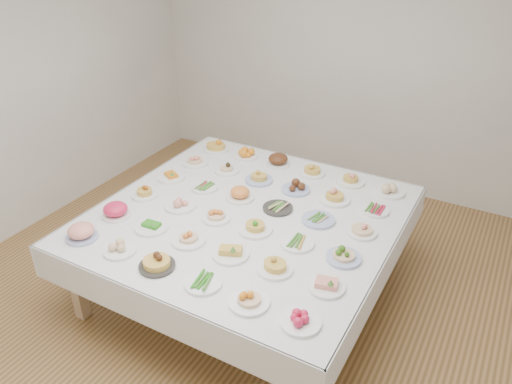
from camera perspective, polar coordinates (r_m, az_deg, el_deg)
The scene contains 38 objects.
room_envelope at distance 3.49m, azimuth -2.24°, elevation 11.60°, with size 5.02×5.02×2.81m.
display_table at distance 4.10m, azimuth -1.03°, elevation -3.25°, with size 2.35×2.35×0.75m.
dish_0 at distance 3.95m, azimuth -19.38°, elevation -4.16°, with size 0.25×0.25×0.15m.
dish_1 at distance 3.73m, azimuth -15.37°, elevation -6.07°, with size 0.23×0.23×0.10m.
dish_2 at distance 3.51m, azimuth -11.33°, elevation -7.54°, with size 0.25×0.25×0.15m.
dish_3 at distance 3.35m, azimuth -6.08°, elevation -10.11°, with size 0.25×0.25×0.06m.
dish_4 at distance 3.16m, azimuth -0.79°, elevation -11.73°, with size 0.26×0.26×0.14m.
dish_5 at distance 3.07m, azimuth 5.13°, elevation -14.19°, with size 0.25×0.25×0.10m.
dish_6 at distance 4.15m, azimuth -15.77°, elevation -1.90°, with size 0.23×0.23×0.14m.
dish_7 at distance 3.94m, azimuth -11.87°, elevation -3.69°, with size 0.26×0.26×0.10m.
dish_8 at distance 3.74m, azimuth -7.74°, elevation -5.03°, with size 0.25×0.25×0.12m.
dish_9 at distance 3.57m, azimuth -2.91°, elevation -6.66°, with size 0.26×0.26×0.11m.
dish_10 at distance 3.43m, azimuth 2.21°, elevation -8.12°, with size 0.24×0.24×0.14m.
dish_11 at distance 3.32m, azimuth 8.07°, elevation -10.21°, with size 0.24×0.24×0.11m.
dish_12 at distance 4.39m, azimuth -12.63°, elevation 0.09°, with size 0.22×0.22×0.11m.
dish_13 at distance 4.17m, azimuth -8.68°, elevation -1.13°, with size 0.26×0.26×0.11m.
dish_14 at distance 3.98m, azimuth -4.59°, elevation -2.47°, with size 0.23×0.23×0.12m.
dish_15 at distance 3.82m, azimuth -0.08°, elevation -3.73°, with size 0.26×0.26×0.13m.
dish_16 at distance 3.70m, azimuth 4.73°, elevation -5.65°, with size 0.25×0.25×0.06m.
dish_17 at distance 3.58m, azimuth 10.06°, elevation -6.74°, with size 0.25×0.25×0.14m.
dish_18 at distance 4.64m, azimuth -9.68°, elevation 1.94°, with size 0.25×0.25×0.10m.
dish_19 at distance 4.43m, azimuth -5.88°, elevation 0.62°, with size 0.23×0.23×0.05m.
dish_20 at distance 4.24m, azimuth -1.85°, elevation -0.05°, with size 0.24×0.24×0.13m.
dish_21 at distance 4.11m, azimuth 2.51°, elevation -1.72°, with size 0.24×0.24×0.06m.
dish_22 at distance 3.99m, azimuth 7.13°, elevation -3.05°, with size 0.26×0.26×0.06m.
dish_23 at distance 3.88m, azimuth 12.05°, elevation -4.03°, with size 0.22×0.22×0.12m.
dish_24 at distance 4.87m, azimuth -7.00°, elevation 3.80°, with size 0.25×0.25×0.12m.
dish_25 at distance 4.70m, azimuth -3.36°, elevation 2.89°, with size 0.23×0.23×0.12m.
dish_26 at distance 4.51m, azimuth 0.35°, elevation 1.98°, with size 0.25×0.25×0.14m.
dish_27 at distance 4.38m, azimuth 4.58°, elevation 0.71°, with size 0.25×0.25×0.11m.
dish_28 at distance 4.26m, azimuth 9.01°, elevation -0.16°, with size 0.26×0.26×0.15m.
dish_29 at distance 4.19m, azimuth 13.46°, elevation -1.94°, with size 0.22×0.22×0.05m.
dish_30 at distance 5.13m, azimuth -4.63°, elevation 5.57°, with size 0.25×0.25×0.16m.
dish_31 at distance 4.97m, azimuth -1.18°, elevation 4.51°, with size 0.24×0.24×0.11m.
dish_32 at distance 4.81m, azimuth 2.55°, elevation 3.86°, with size 0.27×0.27×0.15m.
dish_33 at distance 4.66m, azimuth 6.47°, elevation 2.79°, with size 0.25×0.24×0.15m.
dish_34 at distance 4.57m, azimuth 10.78°, elevation 1.65°, with size 0.25×0.25×0.13m.
dish_35 at distance 4.48m, azimuth 15.11°, elevation 0.45°, with size 0.25×0.25×0.12m.
Camera 1 is at (1.74, -2.83, 2.91)m, focal length 35.00 mm.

